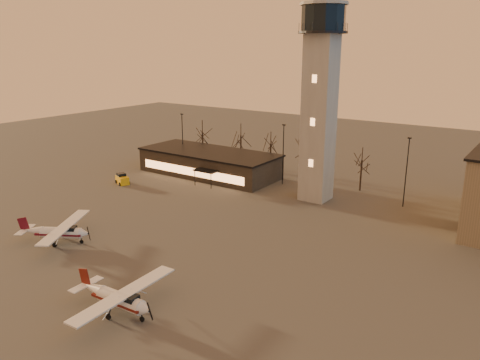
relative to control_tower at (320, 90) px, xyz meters
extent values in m
plane|color=#3F3D3A|center=(0.00, -30.00, -16.33)|extent=(220.00, 220.00, 0.00)
cube|color=gray|center=(0.00, 0.00, -4.33)|extent=(4.00, 4.00, 24.00)
cylinder|color=black|center=(0.00, 0.00, 7.82)|extent=(6.80, 6.80, 0.30)
cylinder|color=black|center=(0.00, 0.00, 9.67)|extent=(6.00, 6.00, 3.40)
cylinder|color=gray|center=(0.00, 0.00, 11.57)|extent=(6.60, 6.60, 0.40)
cube|color=black|center=(-22.00, 2.00, -14.33)|extent=(25.00, 10.00, 4.00)
cube|color=black|center=(-22.00, 2.00, -12.18)|extent=(25.40, 10.40, 0.30)
cube|color=#FFA259|center=(-22.00, -3.02, -14.73)|extent=(22.00, 0.08, 1.40)
cube|color=black|center=(-18.00, -4.00, -13.73)|extent=(4.00, 2.00, 0.20)
cylinder|color=black|center=(-30.00, 4.00, -11.33)|extent=(0.16, 0.16, 10.00)
cube|color=black|center=(-30.00, 4.00, -6.28)|extent=(0.50, 0.25, 0.18)
cylinder|color=black|center=(-8.00, 4.00, -11.33)|extent=(0.16, 0.16, 10.00)
cube|color=black|center=(-8.00, 4.00, -6.28)|extent=(0.50, 0.25, 0.18)
cylinder|color=black|center=(12.00, 4.00, -11.33)|extent=(0.16, 0.16, 10.00)
cube|color=black|center=(12.00, 4.00, -6.28)|extent=(0.50, 0.25, 0.18)
cylinder|color=black|center=(-30.00, 10.00, -13.46)|extent=(0.28, 0.28, 5.74)
cylinder|color=black|center=(-14.00, 10.00, -13.70)|extent=(0.28, 0.28, 5.25)
cylinder|color=black|center=(-5.00, 6.00, -13.25)|extent=(0.28, 0.28, 6.16)
cylinder|color=black|center=(4.00, 8.00, -13.84)|extent=(0.28, 0.28, 4.97)
cylinder|color=black|center=(-22.00, 12.00, -13.53)|extent=(0.28, 0.28, 5.60)
cylinder|color=silver|center=(0.24, -38.39, -15.05)|extent=(4.76, 1.54, 1.33)
cone|color=silver|center=(2.99, -38.27, -15.05)|extent=(0.98, 1.31, 1.27)
cone|color=silver|center=(-3.24, -38.55, -14.89)|extent=(2.50, 1.24, 1.13)
cube|color=black|center=(1.26, -38.35, -14.59)|extent=(1.58, 1.14, 0.72)
cube|color=#5C140D|center=(0.03, -38.40, -15.10)|extent=(5.58, 1.62, 0.23)
cube|color=silver|center=(0.75, -38.37, -14.25)|extent=(2.04, 11.31, 0.14)
cube|color=silver|center=(-4.16, -38.59, -14.79)|extent=(1.07, 3.41, 0.08)
cube|color=#5C140D|center=(-4.26, -38.60, -14.07)|extent=(1.42, 0.15, 1.74)
cylinder|color=silver|center=(-17.20, -32.04, -15.05)|extent=(4.72, 3.50, 1.33)
cone|color=silver|center=(-14.82, -30.66, -15.05)|extent=(1.43, 1.55, 1.26)
cone|color=silver|center=(-20.20, -33.78, -14.90)|extent=(2.68, 2.20, 1.12)
cube|color=black|center=(-16.32, -31.53, -14.59)|extent=(1.86, 1.69, 0.71)
cube|color=#500B18|center=(-17.38, -32.15, -15.10)|extent=(5.45, 3.94, 0.22)
cube|color=silver|center=(-16.76, -31.79, -14.26)|extent=(6.95, 10.47, 0.14)
cube|color=silver|center=(-21.00, -34.24, -14.80)|extent=(2.48, 3.37, 0.08)
cube|color=#500B18|center=(-21.09, -34.29, -14.08)|extent=(1.27, 0.78, 1.73)
cube|color=#E4A80D|center=(-30.32, -11.11, -15.67)|extent=(3.15, 2.45, 1.30)
cube|color=black|center=(-30.66, -10.97, -14.93)|extent=(1.70, 1.70, 0.74)
camera|label=1|loc=(29.02, -61.98, 5.94)|focal=35.00mm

